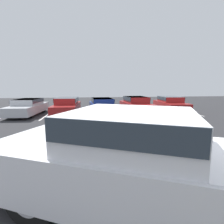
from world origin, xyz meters
The scene contains 13 objects.
ground_plane centered at (0.00, 0.00, 0.00)m, with size 60.00×60.00×0.00m, color #2D2D30.
stall_stripe_a centered at (-7.15, 10.53, 0.00)m, with size 0.12×5.16×0.01m, color white.
stall_stripe_b centered at (-4.31, 10.53, 0.00)m, with size 0.12×5.16×0.01m, color white.
stall_stripe_c centered at (-1.47, 10.53, 0.00)m, with size 0.12×5.16×0.01m, color white.
stall_stripe_d centered at (1.37, 10.53, 0.00)m, with size 0.12×5.16×0.01m, color white.
stall_stripe_e centered at (4.21, 10.53, 0.00)m, with size 0.12×5.16×0.01m, color white.
stall_stripe_f centered at (7.06, 10.53, 0.00)m, with size 0.12×5.16×0.01m, color white.
pickup_truck centered at (-0.25, -0.70, 0.89)m, with size 5.96×4.24×1.77m.
parked_sedan_a centered at (-5.71, 10.43, 0.64)m, with size 2.06×4.72×1.20m.
parked_sedan_b centered at (-2.88, 10.78, 0.67)m, with size 1.95×4.77×1.25m.
parked_sedan_c centered at (-0.12, 10.39, 0.64)m, with size 1.98×4.79×1.20m.
parked_sedan_d centered at (2.74, 10.67, 0.68)m, with size 2.02×4.49×1.29m.
parked_sedan_e centered at (5.76, 10.69, 0.68)m, with size 2.09×4.50×1.27m.
Camera 1 is at (-1.25, -3.38, 2.19)m, focal length 28.00 mm.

